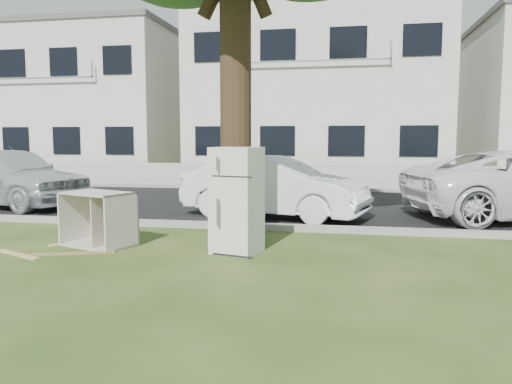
% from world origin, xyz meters
% --- Properties ---
extents(ground, '(120.00, 120.00, 0.00)m').
position_xyz_m(ground, '(0.00, 0.00, 0.00)').
color(ground, '#243F16').
extents(road, '(120.00, 7.00, 0.01)m').
position_xyz_m(road, '(0.00, 6.00, 0.01)').
color(road, black).
rests_on(road, ground).
extents(kerb_near, '(120.00, 0.18, 0.12)m').
position_xyz_m(kerb_near, '(0.00, 2.45, 0.00)').
color(kerb_near, gray).
rests_on(kerb_near, ground).
extents(kerb_far, '(120.00, 0.18, 0.12)m').
position_xyz_m(kerb_far, '(0.00, 9.55, 0.00)').
color(kerb_far, gray).
rests_on(kerb_far, ground).
extents(sidewalk, '(120.00, 2.80, 0.01)m').
position_xyz_m(sidewalk, '(0.00, 11.00, 0.01)').
color(sidewalk, gray).
rests_on(sidewalk, ground).
extents(low_wall, '(120.00, 0.15, 0.70)m').
position_xyz_m(low_wall, '(0.00, 12.60, 0.35)').
color(low_wall, gray).
rests_on(low_wall, ground).
extents(townhouse_left, '(10.20, 8.16, 7.04)m').
position_xyz_m(townhouse_left, '(-12.00, 17.50, 3.52)').
color(townhouse_left, silver).
rests_on(townhouse_left, ground).
extents(townhouse_center, '(11.22, 8.16, 7.44)m').
position_xyz_m(townhouse_center, '(0.00, 17.50, 3.72)').
color(townhouse_center, silver).
rests_on(townhouse_center, ground).
extents(fridge, '(0.78, 0.75, 1.59)m').
position_xyz_m(fridge, '(-0.11, 0.58, 0.79)').
color(fridge, white).
rests_on(fridge, ground).
extents(cabinet, '(1.28, 1.05, 0.87)m').
position_xyz_m(cabinet, '(-2.40, 0.64, 0.43)').
color(cabinet, silver).
rests_on(cabinet, ground).
extents(plank_a, '(1.19, 0.53, 0.02)m').
position_xyz_m(plank_a, '(-2.49, 0.00, 0.01)').
color(plank_a, olive).
rests_on(plank_a, ground).
extents(plank_b, '(0.95, 0.51, 0.02)m').
position_xyz_m(plank_b, '(-3.24, -0.21, 0.01)').
color(plank_b, tan).
rests_on(plank_b, ground).
extents(plank_c, '(0.52, 0.73, 0.02)m').
position_xyz_m(plank_c, '(-2.92, 0.74, 0.01)').
color(plank_c, tan).
rests_on(plank_c, ground).
extents(car_center, '(4.25, 2.43, 1.32)m').
position_xyz_m(car_center, '(-0.07, 3.99, 0.66)').
color(car_center, white).
rests_on(car_center, ground).
extents(car_left, '(4.83, 3.04, 1.53)m').
position_xyz_m(car_left, '(-6.89, 4.49, 0.77)').
color(car_left, silver).
rests_on(car_left, ground).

